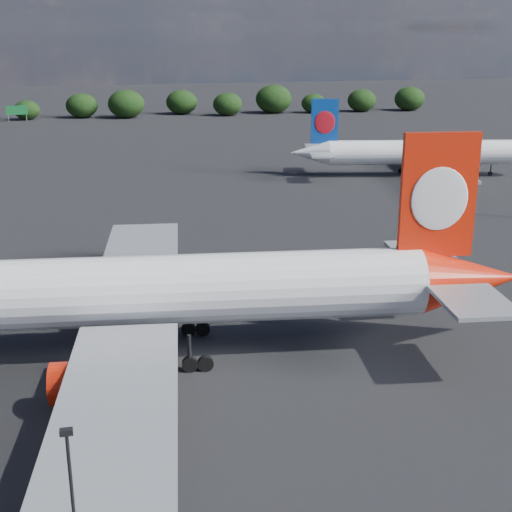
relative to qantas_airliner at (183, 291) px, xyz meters
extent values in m
plane|color=black|center=(-9.82, 48.38, -5.53)|extent=(500.00, 500.00, 0.00)
cylinder|color=white|center=(-1.93, 0.23, 0.18)|extent=(43.79, 10.74, 5.71)
cone|color=red|center=(24.17, -2.84, 0.18)|extent=(9.74, 6.74, 5.71)
cube|color=red|center=(20.76, -2.44, 7.49)|extent=(6.31, 1.30, 10.28)
ellipsoid|color=white|center=(20.72, -2.78, 7.29)|extent=(4.79, 0.79, 5.26)
ellipsoid|color=white|center=(20.80, -2.10, 7.29)|extent=(4.79, 0.79, 5.26)
cube|color=#989CA0|center=(21.16, -8.81, 0.64)|extent=(5.91, 7.41, 0.34)
cube|color=#989CA0|center=(22.63, 3.67, 0.64)|extent=(5.91, 7.41, 0.34)
cube|color=#989CA0|center=(-5.94, -14.26, -1.65)|extent=(10.04, 23.56, 0.63)
cube|color=#989CA0|center=(-2.47, 15.25, -1.65)|extent=(10.04, 23.56, 0.63)
cylinder|color=red|center=(-7.54, -8.32, -3.13)|extent=(6.03, 3.73, 3.08)
cube|color=#989CA0|center=(-7.54, -8.32, -2.33)|extent=(2.54, 0.63, 1.37)
cylinder|color=red|center=(-5.41, 9.84, -3.13)|extent=(6.03, 3.73, 3.08)
cube|color=#989CA0|center=(-5.41, 9.84, -2.33)|extent=(2.54, 0.63, 1.37)
cylinder|color=black|center=(-0.06, -3.44, -3.82)|extent=(0.36, 0.36, 2.86)
cylinder|color=black|center=(-0.06, -3.44, -4.90)|extent=(1.31, 0.66, 1.26)
cylinder|color=black|center=(1.18, -3.59, -4.90)|extent=(1.31, 0.66, 1.26)
cylinder|color=black|center=(0.74, 3.36, -3.82)|extent=(0.36, 0.36, 2.86)
cylinder|color=black|center=(0.74, 3.36, -4.90)|extent=(1.31, 0.66, 1.26)
cylinder|color=black|center=(1.98, 3.22, -4.90)|extent=(1.31, 0.66, 1.26)
cylinder|color=white|center=(51.34, 64.76, -1.12)|extent=(33.73, 10.79, 4.41)
sphere|color=white|center=(67.77, 61.53, -1.12)|extent=(5.18, 5.18, 4.41)
cone|color=white|center=(31.44, 68.67, -1.12)|extent=(7.77, 5.69, 4.41)
cube|color=#0D3B98|center=(34.03, 68.16, 4.52)|extent=(4.84, 1.37, 7.94)
ellipsoid|color=red|center=(33.98, 67.90, 4.36)|extent=(3.67, 0.89, 4.06)
ellipsoid|color=red|center=(34.09, 68.42, 4.36)|extent=(3.67, 0.89, 4.06)
cube|color=#989CA0|center=(32.23, 63.57, -0.77)|extent=(4.91, 5.96, 0.26)
cube|color=#989CA0|center=(34.11, 73.09, -0.77)|extent=(4.91, 5.96, 0.26)
cube|color=#989CA0|center=(50.86, 53.17, -2.53)|extent=(9.03, 18.41, 0.48)
cube|color=#989CA0|center=(55.28, 75.67, -2.53)|extent=(9.03, 18.41, 0.48)
cylinder|color=#989CA0|center=(53.44, 57.16, -3.68)|extent=(4.78, 3.19, 2.38)
cube|color=#989CA0|center=(53.44, 57.16, -3.06)|extent=(1.95, 0.63, 1.06)
cylinder|color=#989CA0|center=(56.16, 71.00, -3.68)|extent=(4.78, 3.19, 2.38)
cube|color=#989CA0|center=(56.16, 71.00, -3.06)|extent=(1.95, 0.63, 1.06)
cylinder|color=black|center=(49.10, 62.50, -4.21)|extent=(0.29, 0.29, 2.20)
cylinder|color=black|center=(49.10, 62.50, -5.05)|extent=(1.03, 0.58, 0.97)
cylinder|color=black|center=(48.15, 62.69, -5.05)|extent=(1.03, 0.58, 0.97)
cylinder|color=black|center=(50.12, 67.70, -4.21)|extent=(0.29, 0.29, 2.20)
cylinder|color=black|center=(50.12, 67.70, -5.05)|extent=(1.03, 0.58, 0.97)
cylinder|color=black|center=(49.17, 67.88, -5.05)|extent=(1.03, 0.58, 0.97)
cylinder|color=black|center=(64.31, 62.21, -4.25)|extent=(0.25, 0.25, 2.20)
cylinder|color=black|center=(64.31, 62.21, -5.14)|extent=(0.84, 0.46, 0.79)
cube|color=black|center=(-8.17, -27.43, 4.53)|extent=(0.55, 0.30, 0.28)
cube|color=#156A2F|center=(-27.82, 164.38, -2.33)|extent=(6.00, 0.30, 2.60)
cylinder|color=#979A9F|center=(-30.32, 164.38, -4.53)|extent=(0.20, 0.20, 2.00)
cylinder|color=#979A9F|center=(-25.32, 164.38, -4.53)|extent=(0.20, 0.20, 2.00)
cube|color=gold|center=(2.18, 170.38, -1.53)|extent=(5.00, 0.30, 3.00)
cylinder|color=#979A9F|center=(2.18, 170.38, -4.28)|extent=(0.30, 0.30, 2.50)
ellipsoid|color=black|center=(-25.35, 167.50, -2.68)|extent=(7.43, 6.28, 5.71)
ellipsoid|color=black|center=(-9.52, 168.97, -1.89)|extent=(9.47, 8.01, 7.28)
ellipsoid|color=black|center=(3.51, 165.53, -1.35)|extent=(10.88, 9.21, 8.37)
ellipsoid|color=black|center=(20.94, 171.76, -1.77)|extent=(9.79, 8.28, 7.53)
ellipsoid|color=black|center=(34.19, 164.59, -2.04)|extent=(9.07, 7.68, 6.98)
ellipsoid|color=black|center=(49.68, 168.08, -1.10)|extent=(11.52, 9.74, 8.86)
ellipsoid|color=black|center=(62.23, 166.00, -2.52)|extent=(7.84, 6.64, 6.03)
ellipsoid|color=black|center=(78.43, 165.96, -1.95)|extent=(9.32, 7.89, 7.17)
ellipsoid|color=black|center=(94.72, 165.40, -1.69)|extent=(10.00, 8.46, 7.69)
camera|label=1|loc=(-6.16, -54.44, 20.56)|focal=50.00mm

